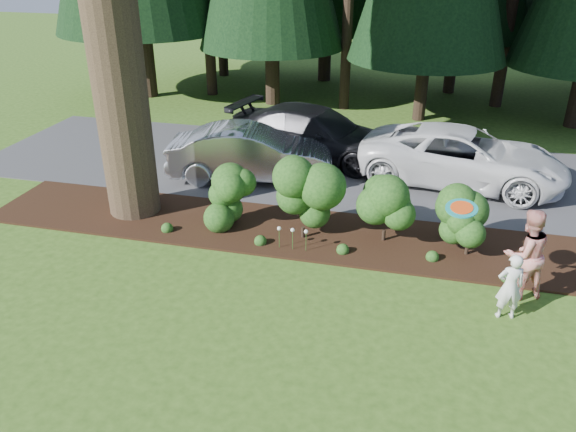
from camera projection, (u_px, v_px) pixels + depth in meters
The scene contains 11 objects.
ground at pixel (278, 317), 10.20m from camera, with size 80.00×80.00×0.00m, color #304E16.
mulch_bed at pixel (314, 234), 13.02m from camera, with size 16.00×2.50×0.05m, color black.
driveway at pixel (342, 169), 16.72m from camera, with size 22.00×6.00×0.03m, color #38383A.
shrub_row at pixel (347, 209), 12.40m from camera, with size 6.53×1.60×1.61m.
lily_cluster at pixel (293, 231), 12.13m from camera, with size 0.69×0.09×0.57m.
car_silver_wagon at pixel (251, 153), 15.69m from camera, with size 1.59×4.56×1.50m, color #B6B6BB.
car_white_suv at pixel (463, 157), 15.40m from camera, with size 2.56×5.55×1.54m, color silver.
car_dark_suv at pixel (315, 134), 17.18m from camera, with size 2.19×5.39×1.57m, color black.
child at pixel (510, 286), 9.92m from camera, with size 0.47×0.31×1.30m, color silver.
adult at pixel (526, 254), 10.43m from camera, with size 0.88×0.68×1.81m, color red.
frisbee at pixel (462, 208), 9.77m from camera, with size 0.56×0.55×0.17m.
Camera 1 is at (2.19, -8.04, 6.16)m, focal length 35.00 mm.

